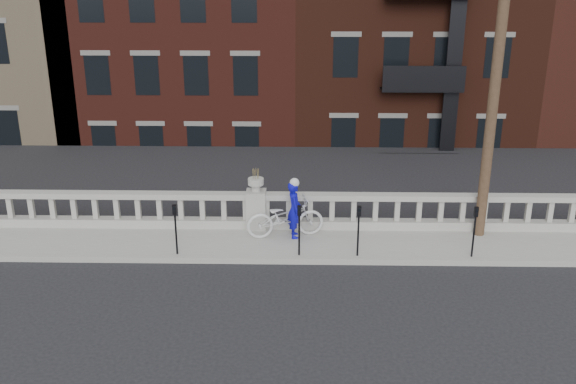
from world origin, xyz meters
name	(u,v)px	position (x,y,z in m)	size (l,w,h in m)	color
ground	(245,301)	(0.00, 0.00, 0.00)	(120.00, 120.00, 0.00)	black
sidewalk	(254,244)	(0.00, 3.00, 0.07)	(32.00, 2.20, 0.15)	gray
balustrade	(256,211)	(0.00, 3.95, 0.64)	(28.00, 0.34, 1.03)	gray
planter_pedestal	(256,205)	(0.00, 3.95, 0.83)	(0.55, 0.55, 1.76)	gray
lower_level	(289,51)	(0.56, 23.04, 2.63)	(80.00, 44.00, 20.80)	#605E59
utility_pole	(499,48)	(6.20, 3.60, 5.24)	(1.60, 0.28, 10.00)	#422D1E
parking_meter_a	(175,224)	(-1.94, 2.15, 1.00)	(0.10, 0.09, 1.36)	black
parking_meter_b	(299,225)	(1.22, 2.15, 1.00)	(0.10, 0.09, 1.36)	black
parking_meter_c	(358,225)	(2.72, 2.15, 1.00)	(0.10, 0.09, 1.36)	black
parking_meter_d	(475,226)	(5.64, 2.15, 1.00)	(0.10, 0.09, 1.36)	black
bicycle	(285,217)	(0.83, 3.35, 0.71)	(0.74, 2.12, 1.11)	silver
cyclist	(294,210)	(1.08, 3.34, 0.94)	(0.58, 0.38, 1.58)	#0D0BAB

